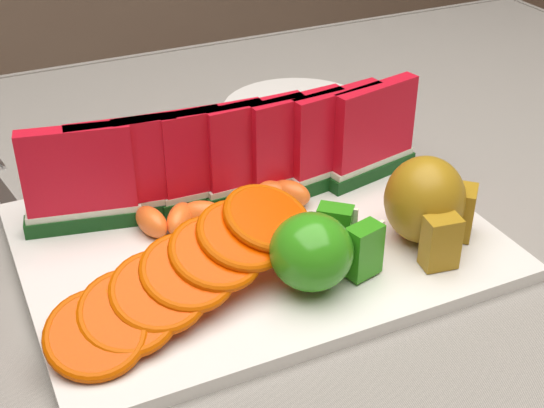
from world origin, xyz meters
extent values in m
cube|color=#54391E|center=(0.00, 0.00, 0.73)|extent=(1.40, 0.90, 0.03)
cube|color=#54391E|center=(0.64, 0.39, 0.36)|extent=(0.06, 0.06, 0.72)
cube|color=gray|center=(0.00, 0.00, 0.75)|extent=(1.52, 1.02, 0.01)
cube|color=gray|center=(0.00, 0.51, 0.66)|extent=(1.52, 0.01, 0.20)
cube|color=silver|center=(0.05, 0.00, 0.76)|extent=(0.40, 0.30, 0.01)
ellipsoid|color=#297C0F|center=(0.05, -0.08, 0.80)|extent=(0.08, 0.08, 0.06)
cube|color=#297C0F|center=(0.10, -0.09, 0.80)|extent=(0.03, 0.02, 0.04)
cube|color=beige|center=(0.11, -0.09, 0.80)|extent=(0.03, 0.01, 0.04)
cube|color=#297C0F|center=(0.09, -0.05, 0.80)|extent=(0.03, 0.03, 0.04)
cube|color=beige|center=(0.10, -0.05, 0.80)|extent=(0.02, 0.02, 0.04)
ellipsoid|color=#A0840E|center=(0.17, -0.06, 0.81)|extent=(0.08, 0.08, 0.08)
cube|color=#A0840E|center=(0.16, -0.10, 0.79)|extent=(0.03, 0.02, 0.05)
cube|color=#A0840E|center=(0.21, -0.07, 0.79)|extent=(0.03, 0.03, 0.05)
cylinder|color=silver|center=(0.21, 0.24, 0.76)|extent=(0.24, 0.24, 0.01)
cube|color=silver|center=(-0.14, 0.18, 0.76)|extent=(0.04, 0.17, 0.00)
cube|color=#0E3312|center=(-0.09, 0.08, 0.78)|extent=(0.11, 0.04, 0.01)
cube|color=silver|center=(-0.09, 0.08, 0.79)|extent=(0.10, 0.04, 0.01)
cube|color=red|center=(-0.09, 0.08, 0.83)|extent=(0.10, 0.04, 0.08)
cube|color=#0E3312|center=(-0.05, 0.08, 0.78)|extent=(0.11, 0.04, 0.01)
cube|color=silver|center=(-0.05, 0.08, 0.79)|extent=(0.10, 0.03, 0.01)
cube|color=red|center=(-0.05, 0.08, 0.83)|extent=(0.10, 0.03, 0.08)
cube|color=#0E3312|center=(-0.01, 0.07, 0.78)|extent=(0.11, 0.03, 0.01)
cube|color=silver|center=(-0.01, 0.07, 0.79)|extent=(0.10, 0.03, 0.01)
cube|color=red|center=(-0.01, 0.07, 0.83)|extent=(0.10, 0.02, 0.08)
cube|color=#0E3312|center=(0.03, 0.07, 0.78)|extent=(0.11, 0.02, 0.01)
cube|color=silver|center=(0.03, 0.07, 0.79)|extent=(0.10, 0.02, 0.01)
cube|color=red|center=(0.03, 0.07, 0.83)|extent=(0.10, 0.02, 0.08)
cube|color=#0E3312|center=(0.07, 0.06, 0.78)|extent=(0.11, 0.02, 0.01)
cube|color=silver|center=(0.07, 0.06, 0.79)|extent=(0.10, 0.02, 0.01)
cube|color=red|center=(0.07, 0.06, 0.83)|extent=(0.10, 0.02, 0.08)
cube|color=#0E3312|center=(0.11, 0.06, 0.78)|extent=(0.11, 0.03, 0.01)
cube|color=silver|center=(0.11, 0.06, 0.79)|extent=(0.10, 0.03, 0.01)
cube|color=red|center=(0.11, 0.06, 0.83)|extent=(0.10, 0.02, 0.08)
cube|color=#0E3312|center=(0.15, 0.05, 0.78)|extent=(0.11, 0.04, 0.01)
cube|color=silver|center=(0.15, 0.05, 0.79)|extent=(0.10, 0.03, 0.01)
cube|color=red|center=(0.15, 0.05, 0.83)|extent=(0.10, 0.03, 0.08)
cube|color=#0E3312|center=(0.19, 0.05, 0.78)|extent=(0.11, 0.04, 0.01)
cube|color=silver|center=(0.19, 0.05, 0.79)|extent=(0.10, 0.04, 0.01)
cube|color=red|center=(0.19, 0.05, 0.83)|extent=(0.10, 0.04, 0.08)
cylinder|color=#C93C00|center=(-0.12, -0.08, 0.79)|extent=(0.08, 0.08, 0.03)
torus|color=#B63F03|center=(-0.12, -0.08, 0.79)|extent=(0.09, 0.09, 0.03)
cylinder|color=#C93C00|center=(-0.09, -0.08, 0.79)|extent=(0.07, 0.07, 0.03)
torus|color=#B63F03|center=(-0.09, -0.08, 0.79)|extent=(0.08, 0.08, 0.03)
cylinder|color=#C93C00|center=(-0.07, -0.07, 0.80)|extent=(0.07, 0.07, 0.03)
torus|color=#B63F03|center=(-0.07, -0.07, 0.80)|extent=(0.08, 0.08, 0.03)
cylinder|color=#C93C00|center=(-0.04, -0.06, 0.80)|extent=(0.08, 0.08, 0.03)
torus|color=#B63F03|center=(-0.04, -0.06, 0.80)|extent=(0.09, 0.08, 0.03)
cylinder|color=#C93C00|center=(-0.01, -0.05, 0.80)|extent=(0.08, 0.08, 0.03)
torus|color=#B63F03|center=(-0.01, -0.05, 0.80)|extent=(0.09, 0.09, 0.03)
cylinder|color=#C93C00|center=(0.01, -0.04, 0.81)|extent=(0.09, 0.09, 0.03)
torus|color=#B63F03|center=(0.01, -0.04, 0.81)|extent=(0.10, 0.10, 0.03)
cylinder|color=#C93C00|center=(0.04, -0.04, 0.81)|extent=(0.09, 0.09, 0.03)
torus|color=#B63F03|center=(0.04, -0.04, 0.81)|extent=(0.10, 0.10, 0.03)
cylinder|color=#C93C00|center=(-0.06, 0.13, 0.78)|extent=(0.08, 0.08, 0.03)
torus|color=#B63F03|center=(-0.06, 0.13, 0.78)|extent=(0.09, 0.09, 0.03)
cylinder|color=#C93C00|center=(-0.02, 0.13, 0.79)|extent=(0.09, 0.09, 0.03)
torus|color=#B63F03|center=(-0.02, 0.13, 0.79)|extent=(0.10, 0.10, 0.03)
cylinder|color=#C93C00|center=(0.03, 0.13, 0.79)|extent=(0.09, 0.09, 0.03)
torus|color=#B63F03|center=(0.03, 0.13, 0.79)|extent=(0.10, 0.10, 0.03)
cylinder|color=#C93C00|center=(0.08, 0.13, 0.79)|extent=(0.10, 0.10, 0.03)
torus|color=#B63F03|center=(0.08, 0.13, 0.79)|extent=(0.11, 0.11, 0.03)
ellipsoid|color=#EF491A|center=(-0.04, 0.05, 0.78)|extent=(0.03, 0.04, 0.03)
ellipsoid|color=#EF491A|center=(-0.01, 0.04, 0.78)|extent=(0.04, 0.05, 0.03)
ellipsoid|color=#EF491A|center=(0.01, 0.04, 0.78)|extent=(0.05, 0.04, 0.03)
ellipsoid|color=#EF491A|center=(0.03, 0.03, 0.78)|extent=(0.04, 0.04, 0.03)
ellipsoid|color=#EF491A|center=(0.04, 0.02, 0.78)|extent=(0.04, 0.03, 0.03)
ellipsoid|color=#EF491A|center=(0.08, 0.05, 0.78)|extent=(0.05, 0.04, 0.03)
ellipsoid|color=#EF491A|center=(0.10, 0.04, 0.78)|extent=(0.04, 0.05, 0.03)
camera|label=1|loc=(-0.18, -0.51, 1.14)|focal=50.00mm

